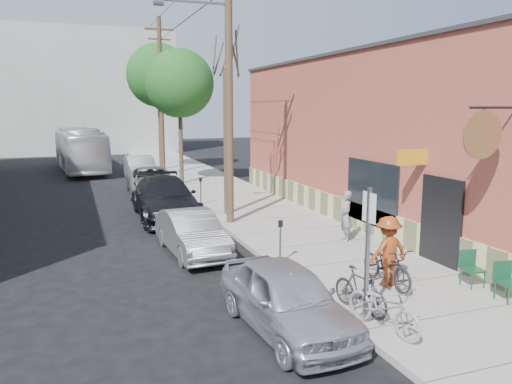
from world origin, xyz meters
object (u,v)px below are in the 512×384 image
object	(u,v)px
tree_bare	(226,142)
car_4	(140,168)
tree_leafy_mid	(179,84)
parked_bike_b	(383,307)
car_1	(192,233)
car_3	(151,181)
patio_chair_a	(473,269)
car_0	(287,298)
cyclist	(388,251)
bus	(80,150)
parking_meter_near	(280,234)
utility_pole_near	(228,82)
tree_leafy_far	(158,76)
patron_grey	(346,216)
car_2	(165,198)
patio_chair_b	(509,282)
parking_meter_far	(201,186)
parked_bike_a	(360,290)
sign_post	(368,243)

from	to	relation	value
tree_bare	car_4	xyz separation A→B (m)	(-2.00, 12.06, -2.34)
tree_leafy_mid	parked_bike_b	world-z (taller)	tree_leafy_mid
car_1	car_3	distance (m)	11.30
patio_chair_a	car_0	xyz separation A→B (m)	(-5.15, -0.39, 0.11)
cyclist	bus	distance (m)	28.57
parked_bike_b	car_1	distance (m)	7.26
parking_meter_near	tree_bare	size ratio (longest dim) A/B	0.21
utility_pole_near	car_0	xyz separation A→B (m)	(-1.59, -9.14, -4.71)
tree_leafy_far	car_0	world-z (taller)	tree_leafy_far
tree_leafy_far	patron_grey	world-z (taller)	tree_leafy_far
patio_chair_a	car_2	bearing A→B (deg)	126.22
patron_grey	patio_chair_b	bearing A→B (deg)	20.19
tree_leafy_mid	car_2	bearing A→B (deg)	-106.24
parking_meter_far	car_3	bearing A→B (deg)	110.14
car_2	utility_pole_near	bearing A→B (deg)	-46.40
cyclist	car_3	size ratio (longest dim) A/B	0.34
parked_bike_a	car_4	distance (m)	22.81
parked_bike_b	car_2	bearing A→B (deg)	86.21
sign_post	car_4	bearing A→B (deg)	93.82
tree_leafy_far	cyclist	size ratio (longest dim) A/B	5.01
car_2	patio_chair_b	bearing A→B (deg)	-63.68
tree_bare	car_3	distance (m)	7.31
tree_leafy_mid	car_0	world-z (taller)	tree_leafy_mid
tree_leafy_far	car_0	xyz separation A→B (m)	(-2.00, -26.85, -5.99)
utility_pole_near	car_2	xyz separation A→B (m)	(-2.04, 2.21, -4.58)
sign_post	parked_bike_a	size ratio (longest dim) A/B	1.75
patio_chair_a	parked_bike_b	size ratio (longest dim) A/B	0.48
sign_post	parking_meter_near	size ratio (longest dim) A/B	2.26
car_0	car_3	distance (m)	17.27
utility_pole_near	patron_grey	xyz separation A→B (m)	(2.79, -3.95, -4.42)
patio_chair_b	car_0	distance (m)	5.27
patio_chair_b	cyclist	distance (m)	2.74
parking_meter_far	patron_grey	xyz separation A→B (m)	(2.93, -7.78, 0.01)
tree_leafy_mid	patio_chair_b	distance (m)	21.28
sign_post	patio_chair_a	world-z (taller)	sign_post
parked_bike_a	car_0	distance (m)	1.73
bus	car_3	bearing A→B (deg)	-79.49
car_0	sign_post	bearing A→B (deg)	-21.05
patron_grey	parked_bike_b	world-z (taller)	patron_grey
tree_bare	patio_chair_a	world-z (taller)	tree_bare
parking_meter_near	tree_bare	xyz separation A→B (m)	(0.55, 6.95, 2.12)
car_1	bus	world-z (taller)	bus
patron_grey	car_0	distance (m)	6.79
patio_chair_a	patio_chair_b	distance (m)	1.01
parked_bike_a	cyclist	bearing A→B (deg)	26.76
patio_chair_b	patron_grey	world-z (taller)	patron_grey
parking_meter_far	car_1	bearing A→B (deg)	-106.20
parking_meter_near	parked_bike_b	bearing A→B (deg)	-87.36
parking_meter_near	car_1	xyz separation A→B (m)	(-2.03, 2.22, -0.31)
patron_grey	car_1	xyz separation A→B (m)	(-4.96, 0.79, -0.32)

